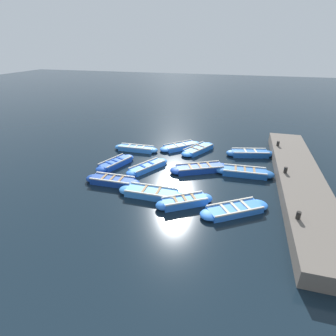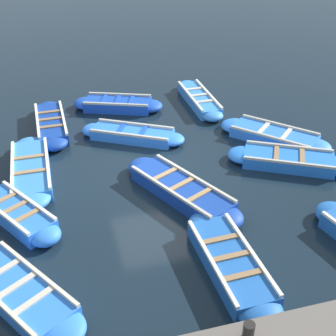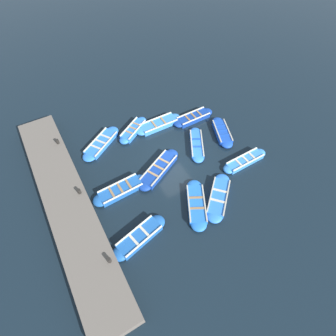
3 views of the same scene
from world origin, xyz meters
TOP-DOWN VIEW (x-y plane):
  - ground_plane at (0.00, 0.00)m, footprint 120.00×120.00m
  - boat_broadside at (-0.74, -3.87)m, footprint 2.51×3.60m
  - boat_near_quay at (4.02, -2.69)m, footprint 3.56×0.86m
  - boat_drifting at (0.73, -4.13)m, footprint 3.31×3.20m
  - boat_end_of_row at (0.64, 3.43)m, footprint 3.83×1.04m
  - boat_outer_right at (4.35, 0.30)m, footprint 1.96×3.35m
  - boat_tucked at (-4.66, -4.03)m, footprint 3.66×1.69m
  - boat_alongside at (-1.44, -0.39)m, footprint 3.99×2.62m
  - boat_far_corner at (-3.91, 3.78)m, footprint 3.65×2.86m
  - boat_centre at (-4.32, -0.64)m, footprint 3.72×1.12m
  - boat_stern_in at (-1.33, 3.81)m, footprint 3.04×2.30m
  - boat_inner_gap at (3.36, 2.72)m, footprint 3.49×0.96m
  - boat_outer_left at (2.02, 0.23)m, footprint 2.36×3.36m
  - quay_wall at (-7.46, 0.00)m, footprint 2.45×15.67m
  - bollard_north at (-6.59, -4.67)m, footprint 0.20×0.20m
  - bollard_mid_north at (-6.59, 0.00)m, footprint 0.20×0.20m
  - bollard_mid_south at (-6.59, 4.67)m, footprint 0.20×0.20m

SIDE VIEW (x-z plane):
  - ground_plane at x=0.00m, z-range 0.00..0.00m
  - boat_far_corner at x=-3.91m, z-range -0.03..0.35m
  - boat_outer_left at x=2.02m, z-range -0.03..0.36m
  - boat_drifting at x=0.73m, z-range -0.03..0.37m
  - boat_broadside at x=-0.74m, z-range -0.03..0.38m
  - boat_near_quay at x=4.02m, z-range -0.03..0.38m
  - boat_outer_right at x=4.35m, z-range -0.03..0.40m
  - boat_end_of_row at x=0.64m, z-range -0.03..0.41m
  - boat_inner_gap at x=3.36m, z-range -0.03..0.42m
  - boat_alongside at x=-1.44m, z-range -0.03..0.43m
  - boat_centre at x=-4.32m, z-range -0.03..0.43m
  - boat_stern_in at x=-1.33m, z-range -0.03..0.43m
  - boat_tucked at x=-4.66m, z-range -0.03..0.44m
  - quay_wall at x=-7.46m, z-range 0.00..0.78m
  - bollard_north at x=-6.59m, z-range 0.78..1.13m
  - bollard_mid_north at x=-6.59m, z-range 0.78..1.13m
  - bollard_mid_south at x=-6.59m, z-range 0.78..1.13m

